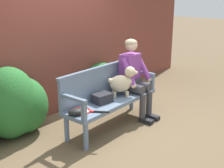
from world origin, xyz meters
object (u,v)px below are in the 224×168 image
at_px(garden_bench, 112,103).
at_px(person_seated, 134,75).
at_px(dog_on_bench, 123,81).
at_px(tennis_racket, 82,111).
at_px(sports_bag, 102,98).
at_px(baseball_glove, 76,112).

xyz_separation_m(garden_bench, person_seated, (0.56, -0.01, 0.33)).
bearing_deg(garden_bench, dog_on_bench, -6.78).
relative_size(tennis_racket, sports_bag, 2.00).
distance_m(tennis_racket, sports_bag, 0.46).
bearing_deg(garden_bench, person_seated, -1.31).
bearing_deg(tennis_racket, person_seated, -1.05).
bearing_deg(dog_on_bench, person_seated, 2.79).
bearing_deg(baseball_glove, dog_on_bench, 31.22).
relative_size(garden_bench, dog_on_bench, 3.64).
bearing_deg(sports_bag, dog_on_bench, -7.35).
bearing_deg(tennis_racket, baseball_glove, -174.10).
height_order(dog_on_bench, tennis_racket, dog_on_bench).
height_order(garden_bench, dog_on_bench, dog_on_bench).
xyz_separation_m(baseball_glove, sports_bag, (0.58, 0.03, 0.02)).
height_order(person_seated, baseball_glove, person_seated).
distance_m(person_seated, dog_on_bench, 0.32).
height_order(dog_on_bench, sports_bag, dog_on_bench).
xyz_separation_m(garden_bench, dog_on_bench, (0.24, -0.03, 0.30)).
bearing_deg(dog_on_bench, garden_bench, 173.22).
xyz_separation_m(dog_on_bench, tennis_racket, (-0.89, 0.04, -0.23)).
xyz_separation_m(garden_bench, baseball_glove, (-0.78, -0.00, 0.11)).
height_order(garden_bench, sports_bag, sports_bag).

